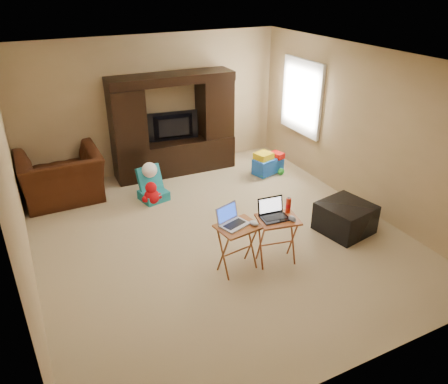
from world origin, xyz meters
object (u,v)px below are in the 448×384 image
mouse_left (254,223)px  recliner (61,177)px  tray_table_left (237,248)px  mouse_right (292,219)px  laptop_left (235,217)px  tray_table_right (277,240)px  television (174,127)px  push_toy (268,163)px  ottoman (345,218)px  laptop_right (275,210)px  entertainment_center (173,125)px  plush_toy (151,193)px  water_bottle (288,205)px  child_rocker (153,185)px

mouse_left → recliner: bearing=121.6°
tray_table_left → mouse_right: bearing=-24.7°
laptop_left → tray_table_right: bearing=-29.2°
laptop_left → tray_table_left: bearing=-63.2°
television → tray_table_left: bearing=90.5°
recliner → laptop_left: bearing=119.0°
push_toy → recliner: bearing=155.2°
laptop_left → ottoman: bearing=-15.4°
tray_table_left → mouse_left: bearing=-28.2°
laptop_right → mouse_left: size_ratio=2.60×
recliner → entertainment_center: bearing=-172.8°
tray_table_right → laptop_right: bearing=164.7°
plush_toy → mouse_right: 2.69m
ottoman → tray_table_left: 1.87m
plush_toy → push_toy: (2.36, 0.18, 0.02)m
recliner → tray_table_left: size_ratio=1.96×
plush_toy → recliner: bearing=147.8°
ottoman → water_bottle: 1.25m
plush_toy → water_bottle: bearing=-62.2°
plush_toy → water_bottle: (1.16, -2.20, 0.56)m
television → laptop_right: (0.10, -3.31, -0.11)m
plush_toy → mouse_right: bearing=-65.6°
plush_toy → laptop_left: bearing=-79.7°
laptop_right → push_toy: bearing=65.7°
entertainment_center → push_toy: entertainment_center is taller
recliner → laptop_left: 3.43m
television → recliner: 2.16m
mouse_left → push_toy: bearing=54.7°
push_toy → tray_table_left: size_ratio=0.91×
ottoman → mouse_right: bearing=-164.9°
laptop_left → television: bearing=64.2°
mouse_left → tray_table_left: bearing=159.8°
recliner → mouse_right: size_ratio=9.56×
entertainment_center → tray_table_left: 3.36m
entertainment_center → recliner: bearing=-170.3°
tray_table_left → laptop_left: (-0.03, 0.03, 0.45)m
entertainment_center → mouse_left: 3.37m
tray_table_right → laptop_right: 0.45m
tray_table_right → laptop_right: size_ratio=1.91×
mouse_left → television: bearing=86.4°
plush_toy → mouse_right: (1.09, -2.40, 0.49)m
plush_toy → tray_table_left: size_ratio=0.61×
plush_toy → push_toy: 2.36m
child_rocker → laptop_left: laptop_left is taller
television → push_toy: television is taller
recliner → tray_table_left: (1.70, -3.00, -0.09)m
tray_table_left → tray_table_right: tray_table_right is taller
laptop_right → water_bottle: laptop_right is taller
television → mouse_right: size_ratio=7.02×
plush_toy → tray_table_left: tray_table_left is taller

